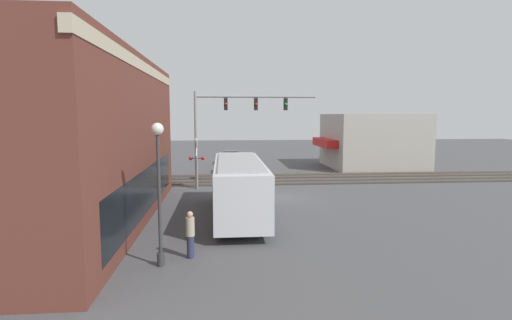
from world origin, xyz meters
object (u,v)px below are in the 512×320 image
pedestrian_near_bus (269,194)px  parked_car_grey (232,165)px  city_bus (239,186)px  crossing_signal (197,158)px  pedestrian_by_lamp (190,234)px  streetlamp (159,182)px  parked_car_silver (230,158)px

pedestrian_near_bus → parked_car_grey: bearing=6.8°
city_bus → crossing_signal: bearing=18.3°
pedestrian_near_bus → pedestrian_by_lamp: bearing=152.6°
crossing_signal → parked_car_grey: bearing=-18.9°
city_bus → streetlamp: streetlamp is taller
crossing_signal → pedestrian_by_lamp: bearing=-177.5°
streetlamp → parked_car_grey: size_ratio=1.21×
streetlamp → parked_car_grey: (23.24, -3.14, -2.40)m
city_bus → parked_car_grey: (16.40, -0.00, -1.01)m
city_bus → pedestrian_by_lamp: city_bus is taller
pedestrian_by_lamp → pedestrian_near_bus: bearing=-27.4°
streetlamp → crossing_signal: bearing=-1.4°
streetlamp → pedestrian_by_lamp: size_ratio=2.85×
city_bus → parked_car_silver: 23.55m
streetlamp → pedestrian_by_lamp: 2.50m
streetlamp → pedestrian_near_bus: 9.91m
crossing_signal → city_bus: bearing=-161.7°
streetlamp → parked_car_silver: (30.37, -3.14, -2.41)m
city_bus → parked_car_silver: city_bus is taller
city_bus → parked_car_grey: size_ratio=2.34×
crossing_signal → parked_car_grey: 8.66m
streetlamp → pedestrian_by_lamp: streetlamp is taller
parked_car_grey → city_bus: bearing=180.0°
parked_car_silver → pedestrian_by_lamp: bearing=175.9°
crossing_signal → parked_car_silver: 15.52m
parked_car_silver → pedestrian_by_lamp: size_ratio=2.39×
crossing_signal → streetlamp: streetlamp is taller
streetlamp → parked_car_silver: 30.63m
pedestrian_by_lamp → pedestrian_near_bus: (7.56, -3.92, -0.05)m
city_bus → streetlamp: size_ratio=1.93×
parked_car_grey → pedestrian_near_bus: size_ratio=2.45×
streetlamp → pedestrian_by_lamp: (0.75, -1.01, -2.16)m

